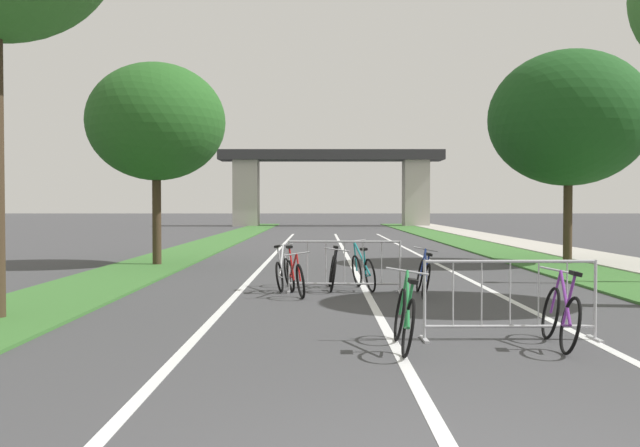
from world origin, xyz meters
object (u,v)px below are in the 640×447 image
tree_left_maple_mid (153,122)px  bicycle_silver_0 (280,272)px  bicycle_teal_4 (360,271)px  bicycle_purple_3 (557,316)px  bicycle_black_5 (329,271)px  bicycle_green_1 (401,318)px  bicycle_red_2 (292,277)px  crowd_barrier_nearest (507,300)px  bicycle_blue_6 (420,276)px  tree_right_cypress_far (565,119)px  crowd_barrier_second (341,267)px

tree_left_maple_mid → bicycle_silver_0: (3.98, -5.68, -3.81)m
tree_left_maple_mid → bicycle_teal_4: (5.65, -5.71, -3.79)m
bicycle_purple_3 → bicycle_black_5: bearing=119.9°
bicycle_green_1 → bicycle_red_2: bearing=107.7°
crowd_barrier_nearest → bicycle_blue_6: (-0.46, 4.48, -0.14)m
bicycle_red_2 → tree_right_cypress_far: bearing=-150.5°
tree_right_cypress_far → crowd_barrier_nearest: (-4.89, -11.58, -3.82)m
bicycle_teal_4 → bicycle_green_1: bearing=-101.0°
crowd_barrier_nearest → crowd_barrier_second: bearing=112.0°
bicycle_red_2 → bicycle_blue_6: size_ratio=0.98×
bicycle_green_1 → bicycle_blue_6: bicycle_green_1 is taller
tree_right_cypress_far → bicycle_teal_4: size_ratio=3.73×
tree_right_cypress_far → crowd_barrier_second: bearing=-135.9°
tree_right_cypress_far → bicycle_purple_3: bearing=-110.0°
bicycle_silver_0 → bicycle_black_5: bearing=5.4°
tree_right_cypress_far → bicycle_red_2: 11.29m
tree_left_maple_mid → bicycle_silver_0: tree_left_maple_mid is taller
crowd_barrier_second → bicycle_blue_6: size_ratio=1.34×
bicycle_green_1 → bicycle_black_5: bearing=98.2°
bicycle_teal_4 → bicycle_black_5: bearing=165.4°
crowd_barrier_nearest → bicycle_red_2: bearing=123.4°
crowd_barrier_nearest → bicycle_black_5: size_ratio=1.36×
tree_left_maple_mid → crowd_barrier_nearest: bearing=-57.0°
bicycle_purple_3 → bicycle_black_5: bicycle_purple_3 is taller
crowd_barrier_nearest → bicycle_red_2: crowd_barrier_nearest is taller
tree_right_cypress_far → bicycle_purple_3: (-4.38, -12.03, -3.94)m
bicycle_green_1 → bicycle_black_5: size_ratio=1.00×
crowd_barrier_second → bicycle_silver_0: bearing=156.2°
bicycle_black_5 → bicycle_silver_0: bearing=-1.2°
bicycle_purple_3 → bicycle_black_5: (-2.72, 5.92, -0.01)m
tree_right_cypress_far → crowd_barrier_second: 10.30m
tree_right_cypress_far → bicycle_black_5: tree_right_cypress_far is taller
bicycle_green_1 → bicycle_blue_6: bearing=80.0°
bicycle_blue_6 → bicycle_red_2: bearing=-178.1°
bicycle_purple_3 → crowd_barrier_nearest: bearing=143.8°
tree_right_cypress_far → bicycle_green_1: size_ratio=3.74×
bicycle_purple_3 → bicycle_silver_0: bearing=127.6°
bicycle_green_1 → bicycle_blue_6: (0.99, 5.06, -0.01)m
bicycle_silver_0 → bicycle_green_1: bearing=-67.6°
crowd_barrier_second → bicycle_silver_0: 1.39m
crowd_barrier_second → bicycle_black_5: crowd_barrier_second is taller
bicycle_silver_0 → bicycle_green_1: bicycle_green_1 is taller
bicycle_blue_6 → bicycle_silver_0: bearing=162.7°
crowd_barrier_nearest → bicycle_silver_0: size_ratio=1.36×
tree_right_cypress_far → bicycle_black_5: bearing=-139.3°
crowd_barrier_nearest → bicycle_black_5: crowd_barrier_nearest is taller
bicycle_black_5 → crowd_barrier_second: bearing=111.4°
bicycle_teal_4 → bicycle_blue_6: size_ratio=0.98×
crowd_barrier_second → bicycle_black_5: size_ratio=1.37×
tree_right_cypress_far → bicycle_silver_0: tree_right_cypress_far is taller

